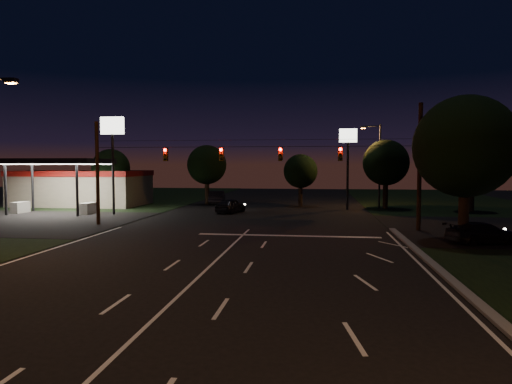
% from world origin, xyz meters
% --- Properties ---
extents(ground, '(140.00, 140.00, 0.00)m').
position_xyz_m(ground, '(0.00, 0.00, 0.00)').
color(ground, black).
rests_on(ground, ground).
extents(cross_street_left, '(20.00, 16.00, 0.02)m').
position_xyz_m(cross_street_left, '(-20.00, 16.00, 0.00)').
color(cross_street_left, black).
rests_on(cross_street_left, ground).
extents(edge_line_right, '(0.14, 40.00, 0.01)m').
position_xyz_m(edge_line_right, '(9.70, -6.00, 0.01)').
color(edge_line_right, silver).
rests_on(edge_line_right, ground).
extents(center_line, '(0.14, 40.00, 0.01)m').
position_xyz_m(center_line, '(0.00, -6.00, 0.01)').
color(center_line, silver).
rests_on(center_line, ground).
extents(stop_bar, '(12.00, 0.50, 0.01)m').
position_xyz_m(stop_bar, '(3.00, 11.50, 0.01)').
color(stop_bar, silver).
rests_on(stop_bar, ground).
extents(utility_pole_right, '(0.30, 0.30, 9.00)m').
position_xyz_m(utility_pole_right, '(12.00, 15.00, 0.00)').
color(utility_pole_right, black).
rests_on(utility_pole_right, ground).
extents(utility_pole_left, '(0.28, 0.28, 8.00)m').
position_xyz_m(utility_pole_left, '(-12.00, 15.00, 0.00)').
color(utility_pole_left, black).
rests_on(utility_pole_left, ground).
extents(signal_span, '(24.00, 0.40, 1.56)m').
position_xyz_m(signal_span, '(-0.00, 14.96, 5.50)').
color(signal_span, black).
rests_on(signal_span, ground).
extents(gas_station, '(14.20, 16.10, 5.25)m').
position_xyz_m(gas_station, '(-21.86, 30.39, 2.38)').
color(gas_station, gray).
rests_on(gas_station, ground).
extents(pole_sign_left_near, '(2.20, 0.30, 9.10)m').
position_xyz_m(pole_sign_left_near, '(-14.00, 22.00, 6.98)').
color(pole_sign_left_near, black).
rests_on(pole_sign_left_near, ground).
extents(pole_sign_right, '(1.80, 0.30, 8.40)m').
position_xyz_m(pole_sign_right, '(8.00, 30.00, 6.24)').
color(pole_sign_right, black).
rests_on(pole_sign_right, ground).
extents(street_light_right_far, '(2.20, 0.35, 9.00)m').
position_xyz_m(street_light_right_far, '(11.24, 32.00, 5.24)').
color(street_light_right_far, black).
rests_on(street_light_right_far, ground).
extents(tree_right_near, '(6.00, 6.00, 8.76)m').
position_xyz_m(tree_right_near, '(13.53, 10.17, 5.68)').
color(tree_right_near, black).
rests_on(tree_right_near, ground).
extents(tree_far_a, '(4.20, 4.20, 6.42)m').
position_xyz_m(tree_far_a, '(-17.98, 30.12, 4.26)').
color(tree_far_a, black).
rests_on(tree_far_a, ground).
extents(tree_far_b, '(4.60, 4.60, 6.98)m').
position_xyz_m(tree_far_b, '(-7.98, 34.13, 4.61)').
color(tree_far_b, black).
rests_on(tree_far_b, ground).
extents(tree_far_c, '(3.80, 3.80, 5.86)m').
position_xyz_m(tree_far_c, '(3.02, 33.10, 3.90)').
color(tree_far_c, black).
rests_on(tree_far_c, ground).
extents(tree_far_d, '(4.80, 4.80, 7.30)m').
position_xyz_m(tree_far_d, '(12.02, 31.13, 4.83)').
color(tree_far_d, black).
rests_on(tree_far_d, ground).
extents(tree_far_e, '(4.00, 4.00, 6.18)m').
position_xyz_m(tree_far_e, '(20.02, 29.11, 4.11)').
color(tree_far_e, black).
rests_on(tree_far_e, ground).
extents(car_oncoming_a, '(2.70, 4.41, 1.40)m').
position_xyz_m(car_oncoming_a, '(-3.47, 25.09, 0.70)').
color(car_oncoming_a, black).
rests_on(car_oncoming_a, ground).
extents(car_oncoming_b, '(2.35, 5.00, 1.58)m').
position_xyz_m(car_oncoming_b, '(-6.94, 34.68, 0.79)').
color(car_oncoming_b, black).
rests_on(car_oncoming_b, ground).
extents(car_cross, '(4.77, 3.16, 1.28)m').
position_xyz_m(car_cross, '(14.62, 10.00, 0.64)').
color(car_cross, black).
rests_on(car_cross, ground).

